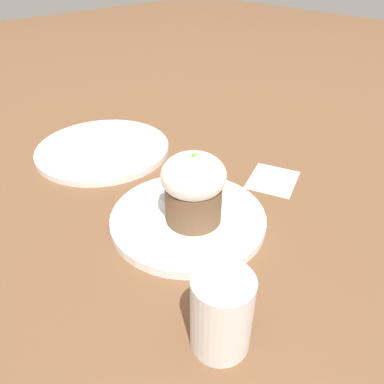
# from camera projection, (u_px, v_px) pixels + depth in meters

# --- Properties ---
(ground_plane) EXTENTS (4.00, 4.00, 0.00)m
(ground_plane) POSITION_uv_depth(u_px,v_px,m) (188.00, 222.00, 0.61)
(ground_plane) COLOR brown
(dessert_plate) EXTENTS (0.25, 0.25, 0.02)m
(dessert_plate) POSITION_uv_depth(u_px,v_px,m) (188.00, 219.00, 0.61)
(dessert_plate) COLOR white
(dessert_plate) RESTS_ON ground_plane
(carrot_cake) EXTENTS (0.10, 0.10, 0.12)m
(carrot_cake) POSITION_uv_depth(u_px,v_px,m) (192.00, 188.00, 0.56)
(carrot_cake) COLOR brown
(carrot_cake) RESTS_ON dessert_plate
(spoon) EXTENTS (0.03, 0.10, 0.01)m
(spoon) POSITION_uv_depth(u_px,v_px,m) (180.00, 207.00, 0.62)
(spoon) COLOR #B7B7BC
(spoon) RESTS_ON dessert_plate
(coffee_cup) EXTENTS (0.10, 0.07, 0.10)m
(coffee_cup) POSITION_uv_depth(u_px,v_px,m) (222.00, 312.00, 0.41)
(coffee_cup) COLOR white
(coffee_cup) RESTS_ON ground_plane
(side_plate) EXTENTS (0.28, 0.28, 0.01)m
(side_plate) POSITION_uv_depth(u_px,v_px,m) (103.00, 149.00, 0.81)
(side_plate) COLOR white
(side_plate) RESTS_ON ground_plane
(paper_napkin) EXTENTS (0.13, 0.12, 0.00)m
(paper_napkin) POSITION_uv_depth(u_px,v_px,m) (273.00, 180.00, 0.72)
(paper_napkin) COLOR white
(paper_napkin) RESTS_ON ground_plane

